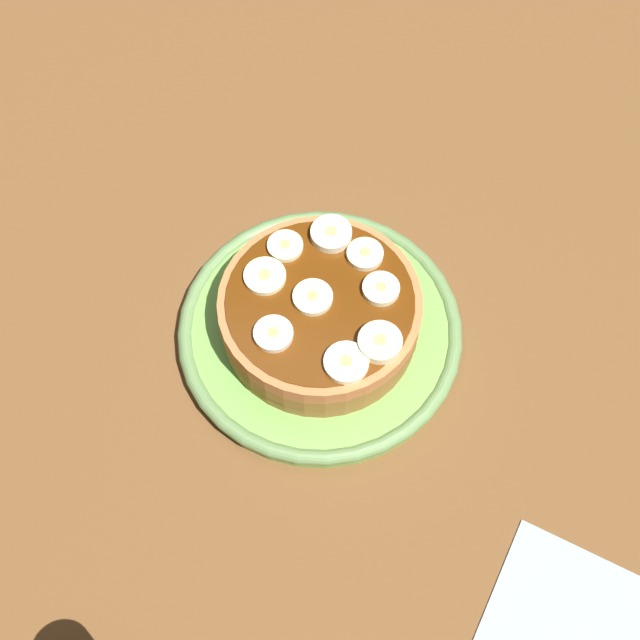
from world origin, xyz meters
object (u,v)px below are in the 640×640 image
at_px(napkin, 566,621).
at_px(banana_slice_4, 265,277).
at_px(banana_slice_3, 273,334).
at_px(banana_slice_0, 313,294).
at_px(pancake_stack, 323,315).
at_px(banana_slice_6, 381,289).
at_px(banana_slice_7, 380,343).
at_px(plate, 320,331).
at_px(banana_slice_1, 285,246).
at_px(banana_slice_8, 333,235).
at_px(banana_slice_5, 365,255).
at_px(banana_slice_2, 346,363).

bearing_deg(napkin, banana_slice_4, 140.09).
height_order(banana_slice_3, banana_slice_4, same).
xyz_separation_m(banana_slice_0, banana_slice_4, (-0.04, 0.01, -0.00)).
distance_m(pancake_stack, banana_slice_6, 0.05).
bearing_deg(banana_slice_7, banana_slice_6, 95.73).
distance_m(plate, banana_slice_1, 0.08).
bearing_deg(banana_slice_8, banana_slice_0, -97.54).
relative_size(banana_slice_4, banana_slice_7, 0.99).
bearing_deg(banana_slice_3, banana_slice_8, 71.54).
relative_size(pancake_stack, banana_slice_5, 5.52).
height_order(plate, napkin, plate).
xyz_separation_m(plate, napkin, (0.21, -0.20, -0.01)).
bearing_deg(plate, banana_slice_8, 88.33).
height_order(plate, banana_slice_5, banana_slice_5).
xyz_separation_m(pancake_stack, banana_slice_2, (0.03, -0.05, 0.03)).
bearing_deg(banana_slice_7, banana_slice_3, -176.92).
height_order(banana_slice_6, banana_slice_8, banana_slice_8).
bearing_deg(banana_slice_8, napkin, -51.38).
relative_size(banana_slice_1, banana_slice_7, 0.85).
relative_size(plate, banana_slice_3, 7.70).
xyz_separation_m(banana_slice_4, banana_slice_7, (0.10, -0.05, 0.00)).
xyz_separation_m(pancake_stack, banana_slice_5, (0.03, 0.05, 0.03)).
bearing_deg(banana_slice_2, banana_slice_4, 138.54).
distance_m(banana_slice_1, napkin, 0.35).
height_order(banana_slice_4, banana_slice_8, banana_slice_8).
relative_size(banana_slice_0, banana_slice_5, 1.07).
relative_size(banana_slice_3, banana_slice_5, 1.04).
relative_size(banana_slice_0, banana_slice_3, 1.03).
bearing_deg(banana_slice_6, banana_slice_8, 134.71).
height_order(banana_slice_5, banana_slice_6, same).
height_order(banana_slice_1, banana_slice_2, same).
xyz_separation_m(banana_slice_2, napkin, (0.18, -0.15, -0.07)).
distance_m(banana_slice_0, banana_slice_7, 0.07).
distance_m(plate, pancake_stack, 0.03).
distance_m(plate, banana_slice_6, 0.07).
height_order(banana_slice_0, napkin, banana_slice_0).
distance_m(banana_slice_3, banana_slice_5, 0.10).
xyz_separation_m(plate, banana_slice_6, (0.05, 0.02, 0.06)).
bearing_deg(banana_slice_8, banana_slice_4, -135.80).
distance_m(pancake_stack, napkin, 0.29).
bearing_deg(banana_slice_1, napkin, -44.96).
relative_size(banana_slice_3, napkin, 0.28).
xyz_separation_m(plate, banana_slice_3, (-0.03, -0.04, 0.06)).
bearing_deg(banana_slice_4, banana_slice_0, -13.97).
bearing_deg(banana_slice_0, banana_slice_1, 125.87).
relative_size(plate, banana_slice_8, 7.00).
height_order(banana_slice_5, banana_slice_8, banana_slice_8).
relative_size(banana_slice_6, banana_slice_7, 0.87).
distance_m(banana_slice_5, banana_slice_6, 0.03).
distance_m(banana_slice_2, banana_slice_3, 0.06).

